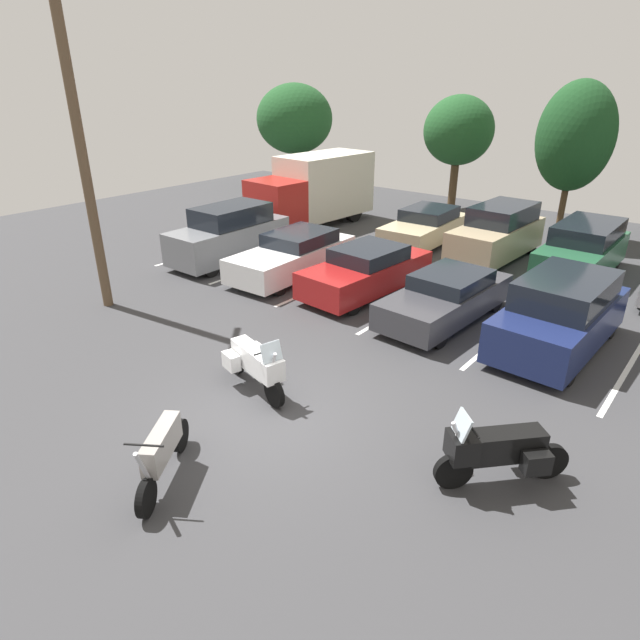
{
  "coord_description": "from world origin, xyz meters",
  "views": [
    {
      "loc": [
        6.53,
        -6.38,
        6.21
      ],
      "look_at": [
        -1.08,
        2.94,
        0.74
      ],
      "focal_mm": 30.1,
      "sensor_mm": 36.0,
      "label": 1
    }
  ],
  "objects_px": {
    "car_red": "(367,271)",
    "car_far_champagne": "(425,227)",
    "box_truck": "(315,189)",
    "car_white": "(294,255)",
    "car_grey": "(229,235)",
    "motorcycle_third": "(162,451)",
    "car_far_tan": "(497,233)",
    "car_charcoal": "(446,297)",
    "car_far_green": "(583,250)",
    "motorcycle_second": "(499,450)",
    "car_navy": "(560,314)",
    "motorcycle_touring": "(255,363)",
    "utility_pole": "(80,141)"
  },
  "relations": [
    {
      "from": "car_red",
      "to": "car_far_champagne",
      "type": "xyz_separation_m",
      "value": [
        -1.27,
        5.97,
        -0.01
      ]
    },
    {
      "from": "car_red",
      "to": "box_truck",
      "type": "relative_size",
      "value": 0.75
    },
    {
      "from": "car_white",
      "to": "car_grey",
      "type": "bearing_deg",
      "value": -174.03
    },
    {
      "from": "car_grey",
      "to": "car_red",
      "type": "relative_size",
      "value": 0.99
    },
    {
      "from": "motorcycle_third",
      "to": "car_far_tan",
      "type": "height_order",
      "value": "car_far_tan"
    },
    {
      "from": "car_grey",
      "to": "car_charcoal",
      "type": "height_order",
      "value": "car_grey"
    },
    {
      "from": "motorcycle_third",
      "to": "car_far_green",
      "type": "xyz_separation_m",
      "value": [
        2.38,
        15.26,
        0.3
      ]
    },
    {
      "from": "car_red",
      "to": "car_far_champagne",
      "type": "bearing_deg",
      "value": 102.01
    },
    {
      "from": "car_grey",
      "to": "box_truck",
      "type": "bearing_deg",
      "value": 99.6
    },
    {
      "from": "car_white",
      "to": "motorcycle_second",
      "type": "bearing_deg",
      "value": -30.6
    },
    {
      "from": "motorcycle_third",
      "to": "car_red",
      "type": "height_order",
      "value": "car_red"
    },
    {
      "from": "motorcycle_third",
      "to": "car_navy",
      "type": "bearing_deg",
      "value": 68.93
    },
    {
      "from": "car_white",
      "to": "car_far_tan",
      "type": "bearing_deg",
      "value": 53.23
    },
    {
      "from": "motorcycle_second",
      "to": "car_far_green",
      "type": "xyz_separation_m",
      "value": [
        -1.95,
        11.82,
        0.21
      ]
    },
    {
      "from": "motorcycle_touring",
      "to": "car_white",
      "type": "relative_size",
      "value": 0.46
    },
    {
      "from": "car_far_tan",
      "to": "motorcycle_third",
      "type": "bearing_deg",
      "value": -87.74
    },
    {
      "from": "car_far_tan",
      "to": "utility_pole",
      "type": "height_order",
      "value": "utility_pole"
    },
    {
      "from": "car_charcoal",
      "to": "utility_pole",
      "type": "xyz_separation_m",
      "value": [
        -8.27,
        -5.39,
        4.01
      ]
    },
    {
      "from": "motorcycle_second",
      "to": "car_red",
      "type": "height_order",
      "value": "car_red"
    },
    {
      "from": "car_white",
      "to": "motorcycle_third",
      "type": "bearing_deg",
      "value": -60.21
    },
    {
      "from": "motorcycle_touring",
      "to": "car_navy",
      "type": "relative_size",
      "value": 0.49
    },
    {
      "from": "car_far_champagne",
      "to": "car_charcoal",
      "type": "bearing_deg",
      "value": -56.5
    },
    {
      "from": "car_far_tan",
      "to": "car_far_green",
      "type": "height_order",
      "value": "car_far_tan"
    },
    {
      "from": "car_charcoal",
      "to": "utility_pole",
      "type": "relative_size",
      "value": 0.52
    },
    {
      "from": "box_truck",
      "to": "utility_pole",
      "type": "relative_size",
      "value": 0.69
    },
    {
      "from": "car_white",
      "to": "car_navy",
      "type": "xyz_separation_m",
      "value": [
        8.7,
        0.07,
        0.2
      ]
    },
    {
      "from": "car_far_champagne",
      "to": "utility_pole",
      "type": "relative_size",
      "value": 0.5
    },
    {
      "from": "motorcycle_touring",
      "to": "car_white",
      "type": "xyz_separation_m",
      "value": [
        -4.35,
        6.09,
        0.04
      ]
    },
    {
      "from": "car_white",
      "to": "car_red",
      "type": "xyz_separation_m",
      "value": [
        2.87,
        0.18,
        0.01
      ]
    },
    {
      "from": "car_far_tan",
      "to": "car_red",
      "type": "bearing_deg",
      "value": -106.09
    },
    {
      "from": "car_charcoal",
      "to": "car_far_champagne",
      "type": "xyz_separation_m",
      "value": [
        -4.15,
        6.26,
        0.04
      ]
    },
    {
      "from": "car_charcoal",
      "to": "car_red",
      "type": "bearing_deg",
      "value": 174.19
    },
    {
      "from": "motorcycle_second",
      "to": "car_far_champagne",
      "type": "relative_size",
      "value": 0.4
    },
    {
      "from": "car_white",
      "to": "car_red",
      "type": "bearing_deg",
      "value": 3.65
    },
    {
      "from": "motorcycle_second",
      "to": "utility_pole",
      "type": "height_order",
      "value": "utility_pole"
    },
    {
      "from": "car_navy",
      "to": "car_charcoal",
      "type": "bearing_deg",
      "value": -176.59
    },
    {
      "from": "car_grey",
      "to": "box_truck",
      "type": "xyz_separation_m",
      "value": [
        -1.03,
        6.09,
        0.62
      ]
    },
    {
      "from": "car_far_champagne",
      "to": "car_far_tan",
      "type": "bearing_deg",
      "value": -0.3
    },
    {
      "from": "car_far_tan",
      "to": "car_far_champagne",
      "type": "bearing_deg",
      "value": 179.7
    },
    {
      "from": "car_red",
      "to": "box_truck",
      "type": "height_order",
      "value": "box_truck"
    },
    {
      "from": "motorcycle_touring",
      "to": "utility_pole",
      "type": "relative_size",
      "value": 0.25
    },
    {
      "from": "motorcycle_second",
      "to": "car_white",
      "type": "height_order",
      "value": "car_white"
    },
    {
      "from": "motorcycle_touring",
      "to": "car_far_champagne",
      "type": "distance_m",
      "value": 12.55
    },
    {
      "from": "motorcycle_third",
      "to": "car_grey",
      "type": "bearing_deg",
      "value": 132.56
    },
    {
      "from": "car_far_tan",
      "to": "utility_pole",
      "type": "bearing_deg",
      "value": -121.43
    },
    {
      "from": "box_truck",
      "to": "car_navy",
      "type": "bearing_deg",
      "value": -24.45
    },
    {
      "from": "utility_pole",
      "to": "box_truck",
      "type": "bearing_deg",
      "value": 96.88
    },
    {
      "from": "car_far_tan",
      "to": "car_far_green",
      "type": "relative_size",
      "value": 0.97
    },
    {
      "from": "motorcycle_third",
      "to": "box_truck",
      "type": "relative_size",
      "value": 0.3
    },
    {
      "from": "box_truck",
      "to": "car_white",
      "type": "bearing_deg",
      "value": -56.12
    }
  ]
}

